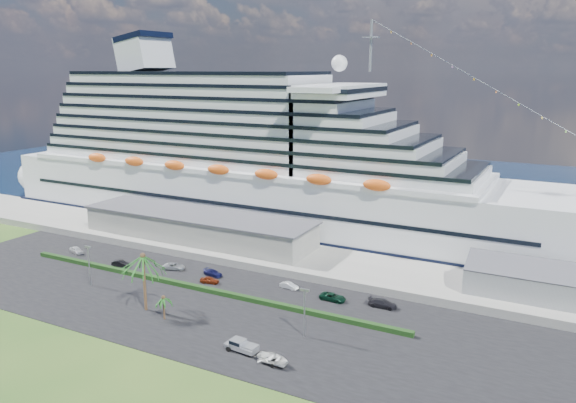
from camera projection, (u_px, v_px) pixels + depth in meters
The scene contains 22 objects.
ground at pixel (176, 331), 93.82m from camera, with size 420.00×420.00×0.00m, color #264E1A.
asphalt_lot at pixel (214, 306), 103.29m from camera, with size 140.00×38.00×0.12m, color black.
wharf at pixel (287, 257), 128.10m from camera, with size 240.00×20.00×1.80m, color gray.
water at pixel (401, 188), 205.89m from camera, with size 420.00×160.00×0.02m, color #0B1F33.
cruise_ship at pixel (258, 165), 154.84m from camera, with size 191.00×38.00×54.00m.
terminal_building at pixel (197, 225), 138.42m from camera, with size 61.00×15.00×6.30m.
port_shed at pixel (535, 281), 103.85m from camera, with size 24.00×12.31×7.37m.
hedge at pixel (195, 287), 111.09m from camera, with size 88.00×1.10×0.90m, color black.
lamp_post_left at pixel (89, 261), 112.10m from camera, with size 1.60×0.35×8.27m.
lamp_post_right at pixel (304, 307), 90.47m from camera, with size 1.60×0.35×8.27m.
palm_tall at pixel (143, 262), 99.65m from camera, with size 8.82×8.82×11.13m.
palm_short at pixel (164, 300), 97.16m from camera, with size 3.53×3.53×4.56m.
parked_car_0 at pixel (77, 250), 132.61m from camera, with size 1.82×4.52×1.54m, color silver.
parked_car_1 at pixel (121, 264), 123.84m from camera, with size 1.42×4.07×1.34m, color black.
parked_car_2 at pixel (174, 266), 122.08m from camera, with size 2.20×4.78×1.33m, color #A3A8AC.
parked_car_3 at pixel (213, 273), 118.31m from camera, with size 1.80×4.42×1.28m, color #141647.
parked_car_4 at pixel (210, 280), 114.22m from camera, with size 1.56×3.87×1.32m, color maroon.
parked_car_5 at pixel (289, 286), 111.36m from camera, with size 1.33×3.83×1.26m, color silver.
parked_car_6 at pixel (333, 297), 105.64m from camera, with size 2.33×5.05×1.40m, color black.
parked_car_7 at pixel (383, 303), 102.66m from camera, with size 2.17×5.33×1.55m, color black.
pickup_truck at pixel (241, 345), 86.56m from camera, with size 5.54×2.42×1.90m.
boat_trailer at pixel (273, 358), 82.65m from camera, with size 5.58×3.57×1.61m.
Camera 1 is at (56.60, -67.74, 42.82)m, focal length 35.00 mm.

